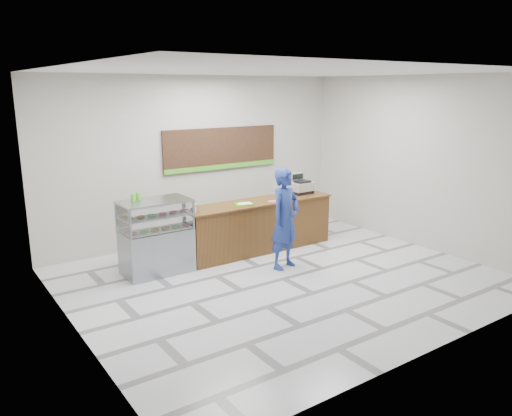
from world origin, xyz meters
TOP-DOWN VIEW (x-y plane):
  - floor at (0.00, 0.00)m, footprint 7.00×7.00m
  - back_wall at (0.00, 3.00)m, footprint 7.00×0.00m
  - ceiling at (0.00, 0.00)m, footprint 7.00×7.00m
  - sales_counter at (0.55, 1.55)m, footprint 3.26×0.76m
  - display_case at (-1.67, 1.55)m, footprint 1.22×0.72m
  - menu_board at (0.55, 2.96)m, footprint 2.80×0.06m
  - cash_register at (1.72, 1.69)m, footprint 0.45×0.47m
  - card_terminal at (1.15, 1.61)m, footprint 0.14×0.19m
  - serving_tray at (0.14, 1.47)m, footprint 0.40×0.32m
  - napkin_box at (-0.95, 1.48)m, footprint 0.17×0.17m
  - straw_cup at (-0.95, 1.61)m, footprint 0.09×0.09m
  - promo_box at (-0.95, 1.46)m, footprint 0.17×0.11m
  - donut_decal at (0.76, 1.38)m, footprint 0.18×0.18m
  - green_cup_left at (-1.98, 1.75)m, footprint 0.08×0.08m
  - green_cup_right at (-1.87, 1.78)m, footprint 0.08×0.08m
  - customer at (0.38, 0.46)m, footprint 0.77×0.60m

SIDE VIEW (x-z plane):
  - floor at x=0.00m, z-range 0.00..0.00m
  - sales_counter at x=0.55m, z-range 0.00..1.03m
  - display_case at x=-1.67m, z-range 0.01..1.34m
  - customer at x=0.38m, z-range 0.00..1.86m
  - donut_decal at x=0.76m, z-range 1.03..1.03m
  - serving_tray at x=0.14m, z-range 1.03..1.05m
  - card_terminal at x=1.15m, z-range 1.03..1.07m
  - napkin_box at x=-0.95m, z-range 1.03..1.16m
  - straw_cup at x=-0.95m, z-range 1.03..1.16m
  - promo_box at x=-0.95m, z-range 1.03..1.18m
  - cash_register at x=1.72m, z-range 0.98..1.40m
  - green_cup_left at x=-1.98m, z-range 1.33..1.45m
  - green_cup_right at x=-1.87m, z-range 1.33..1.46m
  - back_wall at x=0.00m, z-range -1.75..5.25m
  - menu_board at x=0.55m, z-range 1.48..2.38m
  - ceiling at x=0.00m, z-range 3.50..3.50m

